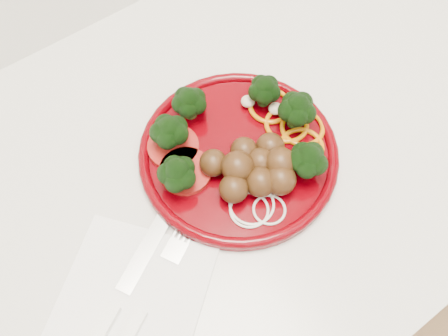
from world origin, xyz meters
TOP-DOWN VIEW (x-y plane):
  - counter at (0.00, 1.70)m, footprint 2.40×0.60m
  - plate at (0.13, 1.69)m, footprint 0.25×0.25m
  - napkin at (-0.07, 1.61)m, footprint 0.22×0.22m
  - knife at (-0.10, 1.61)m, footprint 0.21×0.13m
  - fork at (-0.09, 1.58)m, footprint 0.19×0.11m

SIDE VIEW (x-z plane):
  - counter at x=0.00m, z-range 0.00..0.90m
  - napkin at x=-0.07m, z-range 0.90..0.90m
  - fork at x=-0.09m, z-range 0.90..0.91m
  - knife at x=-0.10m, z-range 0.90..0.91m
  - plate at x=0.13m, z-range 0.89..0.95m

